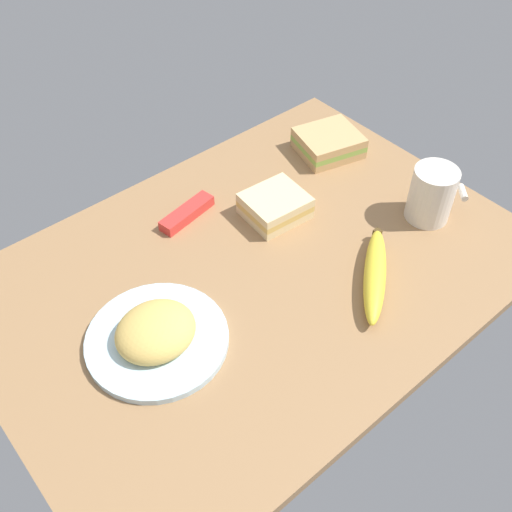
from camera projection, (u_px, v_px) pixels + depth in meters
tabletop at (256, 272)px, 101.39cm from camera, size 90.00×64.00×2.00cm
plate_of_food at (156, 335)px, 88.93cm from camera, size 21.58×21.58×5.75cm
coffee_mug_black at (432, 194)px, 105.94cm from camera, size 9.65×9.27×10.28cm
sandwich_main at (275, 206)px, 108.33cm from camera, size 11.38×10.40×4.40cm
sandwich_side at (329, 143)px, 121.69cm from camera, size 14.20×13.36×4.40cm
banana at (375, 274)px, 97.31cm from camera, size 18.47×16.05×3.58cm
snack_bar at (187, 213)px, 108.76cm from camera, size 11.90×4.98×2.00cm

